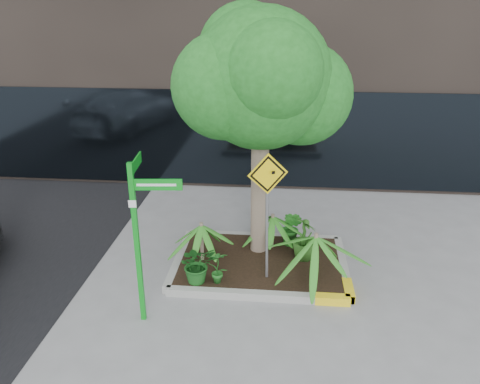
{
  "coord_description": "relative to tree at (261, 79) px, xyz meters",
  "views": [
    {
      "loc": [
        0.54,
        -7.64,
        4.79
      ],
      "look_at": [
        -0.18,
        0.2,
        1.6
      ],
      "focal_mm": 35.0,
      "sensor_mm": 36.0,
      "label": 1
    }
  ],
  "objects": [
    {
      "name": "ground",
      "position": [
        -0.14,
        -0.76,
        -3.54
      ],
      "size": [
        80.0,
        80.0,
        0.0
      ],
      "primitive_type": "plane",
      "color": "gray",
      "rests_on": "ground"
    },
    {
      "name": "planter",
      "position": [
        0.09,
        -0.48,
        -3.44
      ],
      "size": [
        3.35,
        2.36,
        0.15
      ],
      "color": "#9E9E99",
      "rests_on": "ground"
    },
    {
      "name": "tree",
      "position": [
        0.0,
        0.0,
        0.0
      ],
      "size": [
        3.23,
        2.87,
        4.85
      ],
      "color": "gray",
      "rests_on": "ground"
    },
    {
      "name": "palm_front",
      "position": [
        1.04,
        -1.15,
        -2.48
      ],
      "size": [
        1.1,
        1.1,
        1.22
      ],
      "color": "gray",
      "rests_on": "ground"
    },
    {
      "name": "palm_left",
      "position": [
        -1.06,
        -0.55,
        -2.65
      ],
      "size": [
        0.89,
        0.89,
        0.99
      ],
      "color": "gray",
      "rests_on": "ground"
    },
    {
      "name": "palm_back",
      "position": [
        0.27,
        0.09,
        -2.71
      ],
      "size": [
        0.83,
        0.83,
        0.92
      ],
      "color": "gray",
      "rests_on": "ground"
    },
    {
      "name": "shrub_a",
      "position": [
        -1.02,
        -1.31,
        -3.04
      ],
      "size": [
        0.86,
        0.86,
        0.71
      ],
      "primitive_type": "imported",
      "rotation": [
        0.0,
        0.0,
        0.49
      ],
      "color": "#164F18",
      "rests_on": "planter"
    },
    {
      "name": "shrub_b",
      "position": [
        0.9,
        -0.3,
        -2.96
      ],
      "size": [
        0.66,
        0.66,
        0.87
      ],
      "primitive_type": "imported",
      "rotation": [
        0.0,
        0.0,
        2.09
      ],
      "color": "#295C1B",
      "rests_on": "planter"
    },
    {
      "name": "shrub_c",
      "position": [
        -0.65,
        -1.31,
        -3.07
      ],
      "size": [
        0.41,
        0.41,
        0.65
      ],
      "primitive_type": "imported",
      "rotation": [
        0.0,
        0.0,
        3.39
      ],
      "color": "#1F651F",
      "rests_on": "planter"
    },
    {
      "name": "shrub_d",
      "position": [
        0.66,
        0.19,
        -3.0
      ],
      "size": [
        0.61,
        0.61,
        0.79
      ],
      "primitive_type": "imported",
      "rotation": [
        0.0,
        0.0,
        5.61
      ],
      "color": "#226B1F",
      "rests_on": "planter"
    },
    {
      "name": "street_sign_post",
      "position": [
        -1.7,
        -2.2,
        -1.88
      ],
      "size": [
        0.81,
        0.79,
        2.69
      ],
      "rotation": [
        0.0,
        0.0,
        0.09
      ],
      "color": "#0E9E1F",
      "rests_on": "ground"
    },
    {
      "name": "cattle_sign",
      "position": [
        0.19,
        -1.01,
        -1.8
      ],
      "size": [
        0.67,
        0.29,
        2.35
      ],
      "rotation": [
        0.0,
        0.0,
        0.39
      ],
      "color": "slate",
      "rests_on": "ground"
    }
  ]
}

